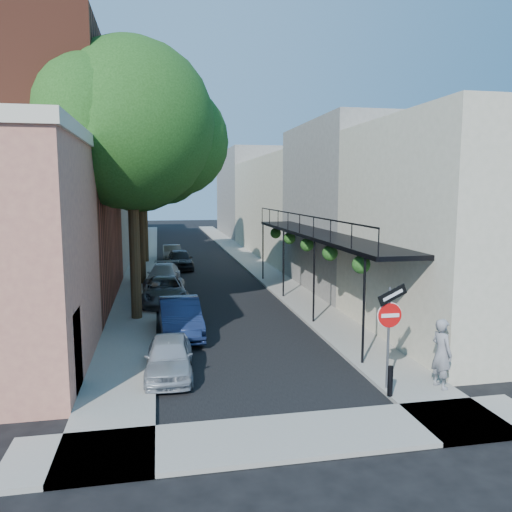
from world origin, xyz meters
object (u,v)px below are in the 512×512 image
oak_far (149,151)px  pedestrian (442,353)px  bollard (390,381)px  parked_car_f (172,253)px  sign_post (390,319)px  parked_car_e (180,259)px  parked_car_b (180,317)px  parked_car_c (165,291)px  oak_near (142,130)px  parked_car_d (164,275)px  oak_mid (146,161)px  parked_car_a (169,357)px

oak_far → pedestrian: (7.95, -26.50, -7.18)m
bollard → parked_car_f: parked_car_f is taller
sign_post → parked_car_e: bearing=101.5°
parked_car_e → parked_car_f: 4.18m
bollard → parked_car_b: 8.64m
parked_car_c → parked_car_e: (1.20, 10.58, 0.05)m
parked_car_b → parked_car_f: parked_car_b is taller
oak_near → parked_car_d: (0.77, 7.31, -7.27)m
oak_near → oak_mid: oak_near is taller
parked_car_c → parked_car_e: bearing=83.3°
bollard → parked_car_f: (-4.82, 27.10, 0.09)m
pedestrian → oak_far: bearing=7.2°
parked_car_a → oak_near: bearing=99.1°
oak_mid → parked_car_f: oak_mid is taller
sign_post → parked_car_d: size_ratio=0.71×
parked_car_b → parked_car_d: (-0.50, 10.09, -0.08)m
parked_car_b → parked_car_f: (0.28, 20.13, -0.08)m
oak_near → parked_car_e: 15.15m
parked_car_e → sign_post: bearing=-81.0°
oak_near → pedestrian: size_ratio=5.98×
bollard → parked_car_b: bearing=126.2°
oak_mid → parked_car_c: size_ratio=2.23×
bollard → oak_far: (-6.35, 26.77, 7.74)m
parked_car_a → parked_car_e: (1.20, 20.07, 0.11)m
parked_car_a → parked_car_d: 14.19m
parked_car_b → pedestrian: bearing=-47.0°
sign_post → bollard: (-0.16, -0.47, -1.52)m
pedestrian → oak_mid: bearing=15.2°
parked_car_a → parked_car_f: (0.78, 24.23, 0.03)m
oak_mid → bollard: bearing=-70.1°
parked_car_b → parked_car_d: 10.11m
sign_post → oak_far: bearing=103.9°
bollard → parked_car_e: (-4.40, 22.95, 0.16)m
sign_post → oak_near: oak_near is taller
parked_car_d → parked_car_b: bearing=-80.5°
parked_car_a → parked_car_e: bearing=89.3°
sign_post → parked_car_d: 17.63m
oak_far → parked_car_b: size_ratio=2.83×
sign_post → parked_car_c: (-5.76, 11.90, -1.40)m
parked_car_e → pedestrian: (6.00, -22.68, 0.39)m
parked_car_a → oak_far: bearing=94.5°
oak_far → parked_car_a: (0.75, -23.89, -7.68)m
oak_near → parked_car_c: oak_near is taller
bollard → pedestrian: pedestrian is taller
bollard → oak_near: size_ratio=0.07×
parked_car_d → parked_car_c: bearing=-83.3°
oak_near → parked_car_e: (1.97, 13.19, -7.19)m
bollard → parked_car_a: bearing=152.8°
sign_post → oak_far: size_ratio=0.25×
oak_near → parked_car_a: 10.06m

